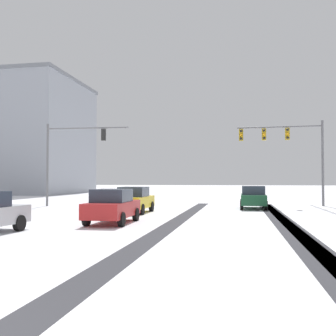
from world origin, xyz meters
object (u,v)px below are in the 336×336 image
Objects in this scene: car_yellow_cab_second at (134,200)px; office_building_far_left_block at (8,138)px; car_red_third at (112,206)px; traffic_signal_near_left at (70,149)px; traffic_signal_near_right at (287,144)px; car_dark_green_lead at (253,197)px.

office_building_far_left_block reaches higher than car_yellow_cab_second.
car_yellow_cab_second is 43.55m from office_building_far_left_block.
car_red_third is (0.54, -5.87, 0.00)m from car_yellow_cab_second.
traffic_signal_near_left is 13.55m from car_red_third.
traffic_signal_near_left is at bearing -173.24° from traffic_signal_near_right.
traffic_signal_near_left is 1.61× the size of car_dark_green_lead.
car_red_third is at bearing -126.46° from traffic_signal_near_right.
traffic_signal_near_right is at bearing -32.21° from office_building_far_left_block.
car_dark_green_lead and car_yellow_cab_second have the same top height.
traffic_signal_near_right is 16.79m from traffic_signal_near_left.
car_yellow_cab_second is at bearing -47.52° from office_building_far_left_block.
car_yellow_cab_second is (-7.45, -4.84, 0.00)m from car_dark_green_lead.
traffic_signal_near_left is 34.94m from office_building_far_left_block.
traffic_signal_near_right is at bearing 39.83° from car_dark_green_lead.
car_yellow_cab_second is 5.90m from car_red_third.
traffic_signal_near_right is 1.58× the size of car_dark_green_lead.
office_building_far_left_block reaches higher than car_red_third.
car_yellow_cab_second is at bearing -145.10° from traffic_signal_near_right.
traffic_signal_near_right is at bearing 34.90° from car_yellow_cab_second.
traffic_signal_near_left is 0.29× the size of office_building_far_left_block.
traffic_signal_near_right is 0.98× the size of traffic_signal_near_left.
traffic_signal_near_right is 16.52m from car_red_third.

